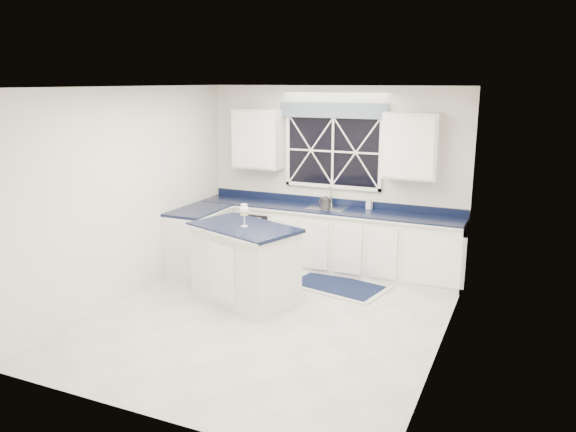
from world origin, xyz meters
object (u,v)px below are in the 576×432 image
at_px(dishwasher, 260,235).
at_px(soap_bottle, 369,203).
at_px(faucet, 331,195).
at_px(wine_glass, 244,211).
at_px(island, 245,264).
at_px(kettle, 326,202).

xyz_separation_m(dishwasher, soap_bottle, (1.69, 0.22, 0.62)).
xyz_separation_m(faucet, wine_glass, (-0.48, -1.83, 0.10)).
relative_size(dishwasher, wine_glass, 2.89).
bearing_deg(island, faucet, 93.96).
distance_m(faucet, kettle, 0.14).
bearing_deg(wine_glass, kettle, 75.56).
bearing_deg(faucet, island, -105.57).
bearing_deg(wine_glass, soap_bottle, 59.91).
bearing_deg(faucet, kettle, -110.08).
distance_m(dishwasher, kettle, 1.23).
bearing_deg(soap_bottle, faucet, -177.52).
xyz_separation_m(island, wine_glass, (0.02, -0.03, 0.69)).
relative_size(island, wine_glass, 5.41).
distance_m(faucet, wine_glass, 1.89).
distance_m(dishwasher, faucet, 1.31).
height_order(faucet, wine_glass, wine_glass).
bearing_deg(wine_glass, faucet, 75.23).
xyz_separation_m(faucet, kettle, (-0.04, -0.11, -0.08)).
bearing_deg(soap_bottle, dishwasher, -172.59).
relative_size(dishwasher, soap_bottle, 4.82).
bearing_deg(soap_bottle, kettle, -168.16).
bearing_deg(kettle, faucet, 85.36).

